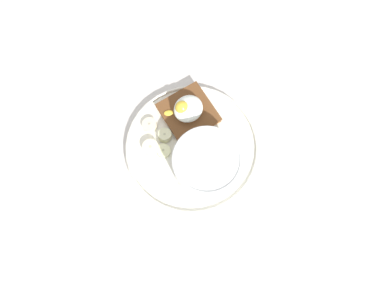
# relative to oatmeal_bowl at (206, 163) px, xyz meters

# --- Properties ---
(ground_plane) EXTENTS (1.20, 1.20, 0.02)m
(ground_plane) POSITION_rel_oatmeal_bowl_xyz_m (0.01, 0.05, -0.05)
(ground_plane) COLOR beige
(ground_plane) RESTS_ON ground
(plate) EXTENTS (0.27, 0.27, 0.02)m
(plate) POSITION_rel_oatmeal_bowl_xyz_m (0.01, 0.05, -0.04)
(plate) COLOR silver
(plate) RESTS_ON ground_plane
(oatmeal_bowl) EXTENTS (0.13, 0.13, 0.07)m
(oatmeal_bowl) POSITION_rel_oatmeal_bowl_xyz_m (0.00, 0.00, 0.00)
(oatmeal_bowl) COLOR white
(oatmeal_bowl) RESTS_ON plate
(toast_slice) EXTENTS (0.12, 0.12, 0.01)m
(toast_slice) POSITION_rel_oatmeal_bowl_xyz_m (0.05, 0.10, -0.03)
(toast_slice) COLOR brown
(toast_slice) RESTS_ON plate
(poached_egg) EXTENTS (0.07, 0.06, 0.04)m
(poached_egg) POSITION_rel_oatmeal_bowl_xyz_m (0.05, 0.11, -0.00)
(poached_egg) COLOR white
(poached_egg) RESTS_ON toast_slice
(banana_slice_front) EXTENTS (0.04, 0.04, 0.02)m
(banana_slice_front) POSITION_rel_oatmeal_bowl_xyz_m (-0.01, 0.10, -0.03)
(banana_slice_front) COLOR beige
(banana_slice_front) RESTS_ON plate
(banana_slice_left) EXTENTS (0.05, 0.05, 0.02)m
(banana_slice_left) POSITION_rel_oatmeal_bowl_xyz_m (-0.05, 0.10, -0.03)
(banana_slice_left) COLOR #FCEEBC
(banana_slice_left) RESTS_ON plate
(banana_slice_back) EXTENTS (0.03, 0.04, 0.01)m
(banana_slice_back) POSITION_rel_oatmeal_bowl_xyz_m (-0.02, 0.14, -0.03)
(banana_slice_back) COLOR beige
(banana_slice_back) RESTS_ON plate
(banana_slice_right) EXTENTS (0.03, 0.03, 0.01)m
(banana_slice_right) POSITION_rel_oatmeal_bowl_xyz_m (-0.04, 0.08, -0.03)
(banana_slice_right) COLOR beige
(banana_slice_right) RESTS_ON plate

